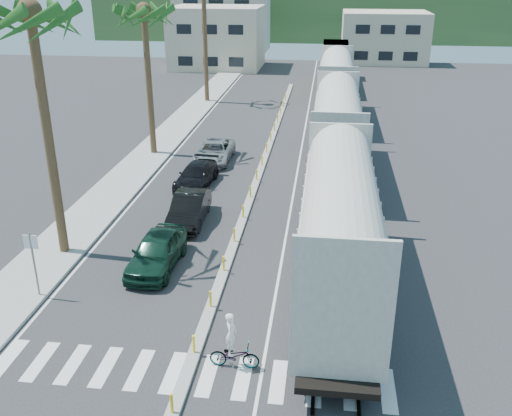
# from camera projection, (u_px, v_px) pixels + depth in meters

# --- Properties ---
(ground) EXTENTS (140.00, 140.00, 0.00)m
(ground) POSITION_uv_depth(u_px,v_px,m) (200.00, 339.00, 21.24)
(ground) COLOR #28282B
(ground) RESTS_ON ground
(sidewalk) EXTENTS (3.00, 90.00, 0.15)m
(sidewalk) POSITION_uv_depth(u_px,v_px,m) (162.00, 142.00, 45.03)
(sidewalk) COLOR gray
(sidewalk) RESTS_ON ground
(rails) EXTENTS (1.56, 100.00, 0.06)m
(rails) POSITION_uv_depth(u_px,v_px,m) (334.00, 138.00, 46.25)
(rails) COLOR black
(rails) RESTS_ON ground
(median) EXTENTS (0.45, 60.00, 0.85)m
(median) POSITION_uv_depth(u_px,v_px,m) (262.00, 166.00, 39.45)
(median) COLOR gray
(median) RESTS_ON ground
(crosswalk) EXTENTS (14.00, 2.20, 0.01)m
(crosswalk) POSITION_uv_depth(u_px,v_px,m) (188.00, 374.00, 19.41)
(crosswalk) COLOR silver
(crosswalk) RESTS_ON ground
(lane_markings) EXTENTS (9.42, 90.00, 0.01)m
(lane_markings) POSITION_uv_depth(u_px,v_px,m) (242.00, 145.00, 44.33)
(lane_markings) COLOR silver
(lane_markings) RESTS_ON ground
(freight_train) EXTENTS (3.00, 60.94, 5.85)m
(freight_train) POSITION_uv_depth(u_px,v_px,m) (336.00, 114.00, 41.71)
(freight_train) COLOR #AEABA0
(freight_train) RESTS_ON ground
(street_sign) EXTENTS (0.60, 0.08, 3.00)m
(street_sign) POSITION_uv_depth(u_px,v_px,m) (33.00, 256.00, 23.14)
(street_sign) COLOR slate
(street_sign) RESTS_ON ground
(buildings) EXTENTS (38.00, 27.00, 10.00)m
(buildings) POSITION_uv_depth(u_px,v_px,m) (259.00, 28.00, 85.76)
(buildings) COLOR #BBAC94
(buildings) RESTS_ON ground
(hillside) EXTENTS (80.00, 20.00, 12.00)m
(hillside) POSITION_uv_depth(u_px,v_px,m) (309.00, 5.00, 110.29)
(hillside) COLOR #385628
(hillside) RESTS_ON ground
(car_lead) EXTENTS (2.21, 4.92, 1.64)m
(car_lead) POSITION_uv_depth(u_px,v_px,m) (157.00, 251.00, 26.01)
(car_lead) COLOR #0F2F21
(car_lead) RESTS_ON ground
(car_second) EXTENTS (1.95, 4.88, 1.57)m
(car_second) POSITION_uv_depth(u_px,v_px,m) (189.00, 209.00, 30.68)
(car_second) COLOR black
(car_second) RESTS_ON ground
(car_third) EXTENTS (2.83, 5.14, 1.39)m
(car_third) POSITION_uv_depth(u_px,v_px,m) (196.00, 175.00, 35.90)
(car_third) COLOR black
(car_third) RESTS_ON ground
(car_rear) EXTENTS (2.37, 5.13, 1.43)m
(car_rear) POSITION_uv_depth(u_px,v_px,m) (214.00, 151.00, 40.48)
(car_rear) COLOR #A5A7AA
(car_rear) RESTS_ON ground
(cyclist) EXTENTS (0.70, 1.74, 2.14)m
(cyclist) POSITION_uv_depth(u_px,v_px,m) (234.00, 350.00, 19.51)
(cyclist) COLOR #9EA0A5
(cyclist) RESTS_ON ground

